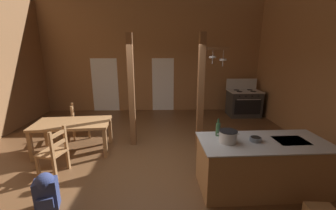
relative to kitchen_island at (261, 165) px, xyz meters
The scene contains 15 objects.
ground_plane 2.28m from the kitchen_island, 159.39° to the left, with size 9.00×9.36×0.10m, color brown.
wall_back 5.81m from the kitchen_island, 112.07° to the left, with size 9.00×0.14×4.41m, color #93663F.
glazed_door_back_left 6.43m from the kitchen_island, 127.82° to the left, with size 1.00×0.01×2.05m, color white.
glazed_panel_back_right 5.36m from the kitchen_island, 108.28° to the left, with size 0.84×0.01×2.05m, color white.
kitchen_island is the anchor object (origin of this frame).
stove_range 4.43m from the kitchen_island, 73.30° to the left, with size 1.15×0.84×1.32m.
support_post_with_pot_rack 2.05m from the kitchen_island, 116.06° to the left, with size 0.68×0.18×2.76m.
support_post_center 3.23m from the kitchen_island, 142.57° to the left, with size 0.14×0.14×2.76m.
dining_table 4.12m from the kitchen_island, 158.38° to the left, with size 1.77×1.04×0.74m.
ladderback_chair_near_window 4.67m from the kitchen_island, 149.30° to the left, with size 0.55×0.55×0.95m.
ladderback_chair_by_post 3.88m from the kitchen_island, behind, with size 0.53×0.53×0.95m.
backpack 3.52m from the kitchen_island, behind, with size 0.37×0.35×0.60m.
stockpot_on_counter 0.83m from the kitchen_island, behind, with size 0.37×0.30×0.20m.
mixing_bowl_on_counter 0.50m from the kitchen_island, behind, with size 0.19×0.19×0.07m.
bottle_tall_on_counter 0.96m from the kitchen_island, 160.17° to the left, with size 0.08×0.08×0.32m.
Camera 1 is at (0.37, -4.08, 2.41)m, focal length 22.98 mm.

